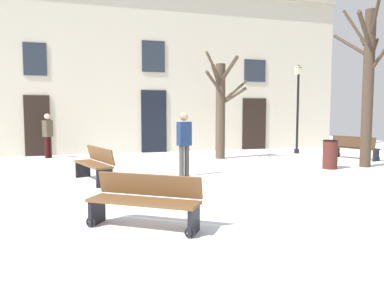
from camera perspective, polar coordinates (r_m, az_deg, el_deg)
ground_plane at (r=9.94m, az=2.50°, el=-5.69°), size 29.89×29.89×0.00m
building_facade at (r=17.24m, az=-6.04°, el=11.66°), size 18.68×0.60×7.61m
tree_left_of_center at (r=13.66m, az=25.21°, el=8.73°), size 1.91×2.45×5.29m
tree_foreground at (r=14.56m, az=4.41°, el=5.80°), size 1.93×1.34×3.95m
streetlamp at (r=17.05m, az=15.84°, el=6.55°), size 0.30×0.30×3.87m
litter_bin at (r=12.81m, az=20.30°, el=-1.49°), size 0.49×0.49×0.93m
bench_back_to_back_left at (r=6.01m, az=-7.21°, el=-8.53°), size 1.76×1.45×0.85m
bench_far_corner at (r=15.73m, az=23.55°, el=-0.48°), size 1.05×1.78×0.89m
bench_back_to_back_right at (r=10.15m, az=-14.57°, el=-2.91°), size 1.00×1.89×0.91m
person_by_shop_door at (r=15.82m, az=-21.12°, el=1.53°), size 0.40×0.44×1.76m
person_crossing_plaza at (r=10.59m, az=-1.20°, el=0.55°), size 0.43×0.32×1.82m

